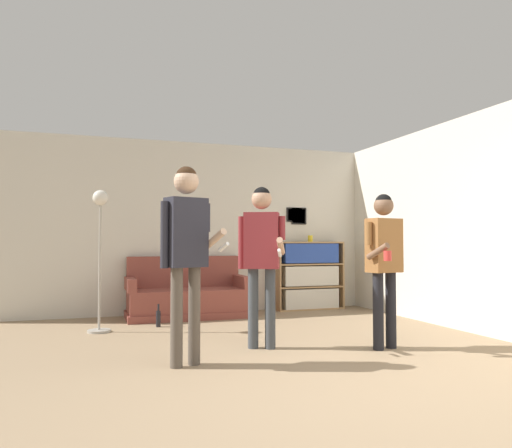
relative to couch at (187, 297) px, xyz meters
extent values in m
plane|color=#937A5B|center=(0.62, -4.26, -0.29)|extent=(20.00, 20.00, 0.00)
cube|color=silver|center=(0.62, 0.42, 1.06)|extent=(7.26, 0.06, 2.70)
cube|color=black|center=(1.98, 0.37, 1.26)|extent=(0.27, 0.02, 0.28)
cube|color=gray|center=(1.98, 0.37, 1.26)|extent=(0.22, 0.01, 0.24)
cube|color=black|center=(1.89, 0.37, 1.28)|extent=(0.27, 0.02, 0.24)
cube|color=gray|center=(1.89, 0.37, 1.28)|extent=(0.23, 0.01, 0.20)
cube|color=silver|center=(3.08, -1.94, 1.06)|extent=(0.06, 7.05, 2.70)
cube|color=brown|center=(0.00, -0.05, -0.24)|extent=(1.78, 0.80, 0.10)
cube|color=brown|center=(0.00, -0.05, -0.03)|extent=(1.72, 0.74, 0.32)
cube|color=brown|center=(0.00, 0.28, 0.36)|extent=(1.72, 0.14, 0.47)
cube|color=brown|center=(-0.83, -0.05, 0.22)|extent=(0.12, 0.74, 0.18)
cube|color=brown|center=(0.83, -0.05, 0.22)|extent=(0.12, 0.74, 0.18)
cube|color=#A87F51|center=(1.52, 0.20, 0.27)|extent=(0.02, 0.30, 1.12)
cube|color=#A87F51|center=(2.65, 0.20, 0.27)|extent=(0.02, 0.30, 1.12)
cube|color=#A87F51|center=(2.08, 0.34, 0.27)|extent=(1.16, 0.01, 1.12)
cube|color=#A87F51|center=(2.08, 0.20, -0.28)|extent=(1.11, 0.30, 0.02)
cube|color=#A87F51|center=(2.08, 0.20, 0.81)|extent=(1.11, 0.30, 0.02)
cube|color=#A87F51|center=(2.08, 0.20, 0.08)|extent=(1.11, 0.30, 0.02)
cube|color=#A87F51|center=(2.08, 0.20, 0.45)|extent=(1.11, 0.30, 0.02)
cube|color=beige|center=(2.08, 0.19, -0.11)|extent=(0.95, 0.26, 0.32)
cube|color=beige|center=(2.08, 0.19, 0.26)|extent=(0.95, 0.26, 0.32)
cube|color=#2847A3|center=(2.08, 0.19, 0.64)|extent=(0.95, 0.26, 0.32)
cylinder|color=#ADA89E|center=(-1.27, -0.90, -0.28)|extent=(0.28, 0.28, 0.03)
cylinder|color=#ADA89E|center=(-1.27, -0.90, 0.51)|extent=(0.03, 0.03, 1.55)
sphere|color=white|center=(-1.27, -0.90, 1.37)|extent=(0.19, 0.19, 0.19)
cylinder|color=brown|center=(-0.65, -2.95, 0.15)|extent=(0.11, 0.11, 0.89)
cylinder|color=brown|center=(-0.48, -2.89, 0.15)|extent=(0.11, 0.11, 0.89)
cube|color=#282833|center=(-0.57, -2.92, 0.90)|extent=(0.40, 0.30, 0.63)
sphere|color=#D1A889|center=(-0.57, -2.92, 1.37)|extent=(0.23, 0.23, 0.23)
sphere|color=#382314|center=(-0.57, -2.92, 1.41)|extent=(0.19, 0.19, 0.19)
cylinder|color=#282833|center=(-0.36, -2.85, 1.05)|extent=(0.07, 0.07, 0.27)
cylinder|color=#D1A889|center=(-0.32, -2.99, 0.84)|extent=(0.16, 0.32, 0.19)
cylinder|color=white|center=(-0.27, -3.13, 0.78)|extent=(0.08, 0.14, 0.09)
cylinder|color=#282833|center=(-0.77, -2.99, 0.88)|extent=(0.07, 0.07, 0.59)
cylinder|color=#3D4247|center=(0.25, -2.40, 0.12)|extent=(0.11, 0.11, 0.83)
cylinder|color=#3D4247|center=(0.41, -2.48, 0.12)|extent=(0.11, 0.11, 0.83)
cube|color=maroon|center=(0.33, -2.44, 0.83)|extent=(0.41, 0.34, 0.59)
sphere|color=tan|center=(0.33, -2.44, 1.27)|extent=(0.22, 0.22, 0.22)
sphere|color=black|center=(0.33, -2.44, 1.31)|extent=(0.18, 0.18, 0.18)
cylinder|color=maroon|center=(0.52, -2.53, 0.97)|extent=(0.07, 0.07, 0.25)
cylinder|color=tan|center=(0.46, -2.66, 0.78)|extent=(0.19, 0.30, 0.19)
cylinder|color=white|center=(0.40, -2.78, 0.71)|extent=(0.09, 0.14, 0.09)
cylinder|color=maroon|center=(0.14, -2.34, 0.81)|extent=(0.07, 0.07, 0.56)
cylinder|color=black|center=(1.45, -2.88, 0.10)|extent=(0.11, 0.11, 0.80)
cylinder|color=black|center=(1.63, -2.85, 0.10)|extent=(0.11, 0.11, 0.80)
cube|color=#936033|center=(1.54, -2.87, 0.78)|extent=(0.39, 0.27, 0.56)
sphere|color=brown|center=(1.54, -2.87, 1.20)|extent=(0.21, 0.21, 0.21)
sphere|color=black|center=(1.54, -2.87, 1.24)|extent=(0.17, 0.17, 0.17)
cylinder|color=#936033|center=(1.75, -2.82, 0.76)|extent=(0.07, 0.07, 0.53)
cylinder|color=#936033|center=(1.33, -2.91, 0.91)|extent=(0.07, 0.07, 0.24)
cylinder|color=brown|center=(1.35, -3.04, 0.73)|extent=(0.12, 0.30, 0.18)
cylinder|color=red|center=(1.38, -3.17, 0.68)|extent=(0.08, 0.08, 0.10)
cylinder|color=black|center=(-0.52, -0.75, -0.19)|extent=(0.06, 0.06, 0.21)
cylinder|color=black|center=(-0.52, -0.75, -0.04)|extent=(0.03, 0.03, 0.09)
cylinder|color=yellow|center=(2.11, 0.20, 0.88)|extent=(0.08, 0.08, 0.11)
camera|label=1|loc=(-1.40, -7.39, 0.81)|focal=35.00mm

